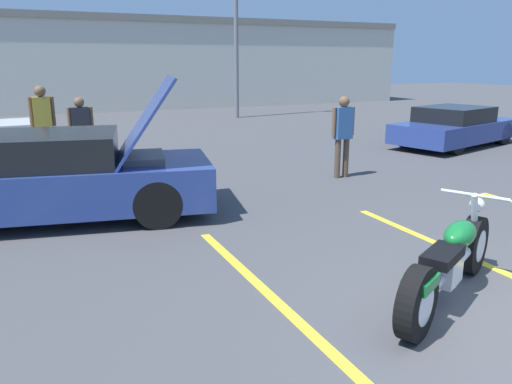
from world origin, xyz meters
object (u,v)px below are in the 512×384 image
Objects in this scene: light_pole at (238,9)px; spectator_near_motorcycle at (81,129)px; parked_car_right_row at (455,127)px; spectator_by_show_car at (343,130)px; spectator_midground at (43,120)px; show_car_hood_open at (63,177)px; motorcycle at (449,263)px.

light_pole reaches higher than spectator_near_motorcycle.
light_pole is 10.37m from parked_car_right_row.
spectator_near_motorcycle is 5.44m from spectator_by_show_car.
light_pole reaches higher than spectator_midground.
spectator_midground is (-5.43, 3.35, 0.11)m from spectator_by_show_car.
spectator_midground is (-0.07, 3.91, 0.45)m from show_car_hood_open.
light_pole reaches higher than parked_car_right_row.
show_car_hood_open is at bearing 178.47° from parked_car_right_row.
show_car_hood_open reaches higher than spectator_near_motorcycle.
light_pole is 4.97× the size of spectator_near_motorcycle.
motorcycle is 0.50× the size of parked_car_right_row.
show_car_hood_open reaches higher than spectator_by_show_car.
show_car_hood_open is at bearing 98.11° from motorcycle.
motorcycle is at bearing -105.82° from light_pole.
spectator_by_show_car reaches higher than motorcycle.
spectator_midground is (-10.54, 1.39, 0.56)m from parked_car_right_row.
show_car_hood_open reaches higher than spectator_midground.
motorcycle is at bearing -113.23° from spectator_by_show_car.
light_pole reaches higher than show_car_hood_open.
motorcycle is (-4.60, -16.23, -3.95)m from light_pole.
spectator_midground reaches higher than parked_car_right_row.
show_car_hood_open is 2.55× the size of spectator_midground.
motorcycle is 5.48m from spectator_by_show_car.
spectator_near_motorcycle is at bearing 80.78° from motorcycle.
light_pole is 4.82× the size of spectator_by_show_car.
spectator_by_show_car is 0.91× the size of spectator_midground.
spectator_by_show_car is at bearing 17.49° from show_car_hood_open.
light_pole is 11.65m from spectator_near_motorcycle.
motorcycle is 1.38× the size of spectator_near_motorcycle.
spectator_midground reaches higher than spectator_by_show_car.
spectator_midground is (-7.88, -7.88, -3.26)m from light_pole.
parked_car_right_row is 10.65m from spectator_midground.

